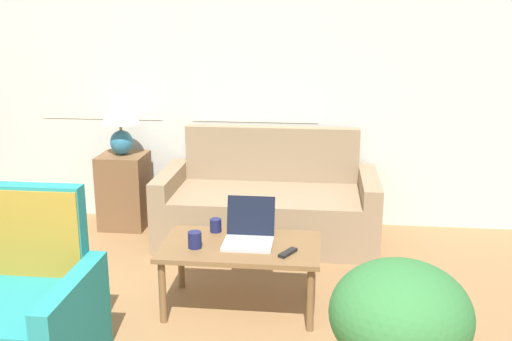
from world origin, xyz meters
TOP-DOWN VIEW (x-y plane):
  - wall_back at (-0.00, 3.55)m, footprint 6.48×0.06m
  - couch at (0.76, 3.11)m, footprint 1.76×0.85m
  - armchair at (-0.39, 1.06)m, footprint 0.85×0.73m
  - side_table at (-0.51, 3.25)m, footprint 0.39×0.39m
  - table_lamp at (-0.51, 3.25)m, footprint 0.32×0.32m
  - coffee_table at (0.70, 1.87)m, footprint 0.99×0.58m
  - laptop at (0.75, 1.92)m, footprint 0.30×0.32m
  - cup_navy at (0.43, 1.78)m, footprint 0.08×0.08m
  - cup_yellow at (0.51, 2.07)m, footprint 0.08×0.08m
  - tv_remote at (1.00, 1.74)m, footprint 0.11×0.15m
  - potted_plant at (1.56, 0.95)m, footprint 0.65×0.65m

SIDE VIEW (x-z plane):
  - couch at x=0.76m, z-range -0.18..0.71m
  - armchair at x=-0.39m, z-range -0.19..0.75m
  - side_table at x=-0.51m, z-range 0.00..0.65m
  - coffee_table at x=0.70m, z-range 0.17..0.60m
  - tv_remote at x=1.00m, z-range 0.43..0.45m
  - potted_plant at x=1.56m, z-range 0.10..0.84m
  - cup_yellow at x=0.51m, z-range 0.43..0.52m
  - cup_navy at x=0.43m, z-range 0.43..0.53m
  - laptop at x=0.75m, z-range 0.36..0.62m
  - table_lamp at x=-0.51m, z-range 0.71..1.24m
  - wall_back at x=0.00m, z-range 0.01..2.61m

